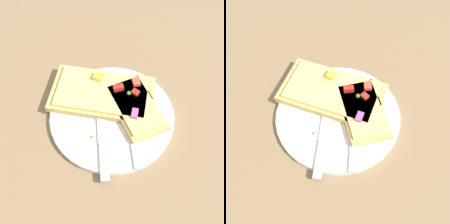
{
  "view_description": "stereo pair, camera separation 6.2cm",
  "coord_description": "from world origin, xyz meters",
  "views": [
    {
      "loc": [
        0.32,
        0.09,
        0.54
      ],
      "look_at": [
        0.0,
        0.0,
        0.02
      ],
      "focal_mm": 50.0,
      "sensor_mm": 36.0,
      "label": 1
    },
    {
      "loc": [
        0.3,
        0.14,
        0.54
      ],
      "look_at": [
        0.0,
        0.0,
        0.02
      ],
      "focal_mm": 50.0,
      "sensor_mm": 36.0,
      "label": 2
    }
  ],
  "objects": [
    {
      "name": "ground_plane",
      "position": [
        0.0,
        0.0,
        0.0
      ],
      "size": [
        4.0,
        4.0,
        0.0
      ],
      "primitive_type": "plane",
      "color": "#7F6647"
    },
    {
      "name": "plate",
      "position": [
        0.0,
        0.0,
        0.01
      ],
      "size": [
        0.25,
        0.25,
        0.01
      ],
      "color": "silver",
      "rests_on": "ground"
    },
    {
      "name": "fork",
      "position": [
        -0.01,
        0.03,
        0.01
      ],
      "size": [
        0.2,
        0.09,
        0.01
      ],
      "rotation": [
        0.0,
        0.0,
        3.51
      ],
      "color": "#B7B7BC",
      "rests_on": "plate"
    },
    {
      "name": "knife",
      "position": [
        0.06,
        -0.0,
        0.01
      ],
      "size": [
        0.19,
        0.08,
        0.01
      ],
      "rotation": [
        0.0,
        0.0,
        3.47
      ],
      "color": "#B7B7BC",
      "rests_on": "plate"
    },
    {
      "name": "pizza_slice_main",
      "position": [
        -0.04,
        -0.03,
        0.02
      ],
      "size": [
        0.13,
        0.22,
        0.03
      ],
      "rotation": [
        0.0,
        0.0,
        4.8
      ],
      "color": "tan",
      "rests_on": "plate"
    },
    {
      "name": "pizza_slice_corner",
      "position": [
        -0.02,
        0.04,
        0.02
      ],
      "size": [
        0.16,
        0.15,
        0.03
      ],
      "rotation": [
        0.0,
        0.0,
        0.68
      ],
      "color": "tan",
      "rests_on": "plate"
    },
    {
      "name": "crumb_scatter",
      "position": [
        -0.0,
        0.01,
        0.02
      ],
      "size": [
        0.08,
        0.05,
        0.01
      ],
      "color": "tan",
      "rests_on": "plate"
    }
  ]
}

